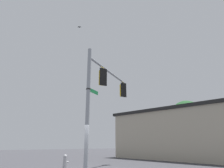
# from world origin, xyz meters

# --- Properties ---
(signal_pole) EXTENTS (0.23, 0.23, 7.16)m
(signal_pole) POSITION_xyz_m (0.00, 0.00, 3.58)
(signal_pole) COLOR gray
(signal_pole) RESTS_ON ground
(mast_arm) EXTENTS (4.71, 3.56, 0.15)m
(mast_arm) POSITION_xyz_m (2.31, 1.72, 6.59)
(mast_arm) COLOR gray
(traffic_light_nearest_pole) EXTENTS (0.54, 0.49, 1.31)m
(traffic_light_nearest_pole) POSITION_xyz_m (1.37, 1.04, 5.82)
(traffic_light_nearest_pole) COLOR black
(traffic_light_mid_inner) EXTENTS (0.54, 0.49, 1.31)m
(traffic_light_mid_inner) POSITION_xyz_m (4.37, 3.28, 5.82)
(traffic_light_mid_inner) COLOR black
(street_name_sign) EXTENTS (1.06, 0.84, 0.22)m
(street_name_sign) POSITION_xyz_m (0.28, 0.21, 4.56)
(street_name_sign) COLOR #147238
(bird_flying) EXTENTS (0.26, 0.24, 0.08)m
(bird_flying) POSITION_xyz_m (0.14, 2.82, 10.42)
(bird_flying) COLOR black
(storefront_building) EXTENTS (11.20, 15.92, 4.79)m
(storefront_building) POSITION_xyz_m (12.34, 3.59, 2.41)
(storefront_building) COLOR #A89E89
(storefront_building) RESTS_ON ground
(tree_by_storefront) EXTENTS (3.24, 3.24, 5.67)m
(tree_by_storefront) POSITION_xyz_m (11.94, 3.29, 4.02)
(tree_by_storefront) COLOR #4C3823
(tree_by_storefront) RESTS_ON ground
(fire_hydrant) EXTENTS (0.35, 0.24, 0.82)m
(fire_hydrant) POSITION_xyz_m (-0.30, 2.86, 0.42)
(fire_hydrant) COLOR #99999E
(fire_hydrant) RESTS_ON ground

